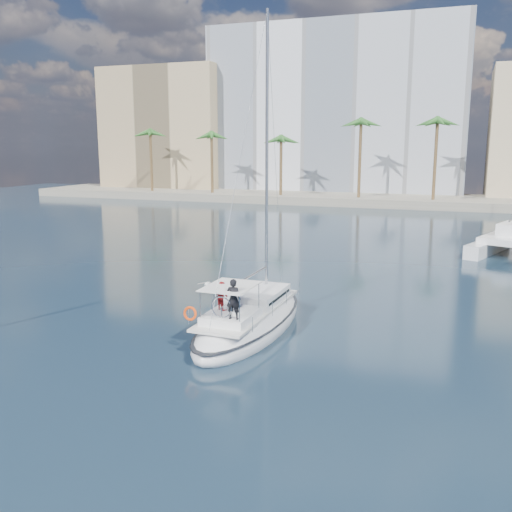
% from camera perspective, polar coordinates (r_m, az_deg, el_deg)
% --- Properties ---
extents(ground, '(160.00, 160.00, 0.00)m').
position_cam_1_polar(ground, '(28.70, 0.85, -6.77)').
color(ground, black).
rests_on(ground, ground).
extents(quay, '(120.00, 14.00, 1.20)m').
position_cam_1_polar(quay, '(87.65, 14.11, 5.44)').
color(quay, gray).
rests_on(quay, ground).
extents(building_modern, '(42.00, 16.00, 28.00)m').
position_cam_1_polar(building_modern, '(101.13, 8.25, 13.98)').
color(building_modern, white).
rests_on(building_modern, ground).
extents(building_tan_left, '(22.00, 14.00, 22.00)m').
position_cam_1_polar(building_tan_left, '(107.64, -8.46, 12.20)').
color(building_tan_left, tan).
rests_on(building_tan_left, ground).
extents(palm_left, '(3.60, 3.60, 12.30)m').
position_cam_1_polar(palm_left, '(93.28, -7.59, 11.96)').
color(palm_left, brown).
rests_on(palm_left, ground).
extents(palm_centre, '(3.60, 3.60, 12.30)m').
position_cam_1_polar(palm_centre, '(83.30, 14.13, 11.83)').
color(palm_centre, brown).
rests_on(palm_centre, ground).
extents(main_sloop, '(3.62, 10.71, 15.79)m').
position_cam_1_polar(main_sloop, '(27.44, -0.59, -6.50)').
color(main_sloop, white).
rests_on(main_sloop, ground).
extents(seagull, '(1.23, 0.53, 0.23)m').
position_cam_1_polar(seagull, '(33.53, -4.87, -2.80)').
color(seagull, silver).
rests_on(seagull, ground).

